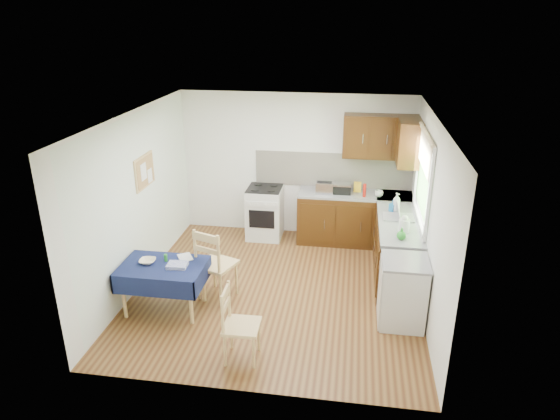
# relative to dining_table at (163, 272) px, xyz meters

# --- Properties ---
(floor) EXTENTS (4.20, 4.20, 0.00)m
(floor) POSITION_rel_dining_table_xyz_m (1.40, 0.72, -0.56)
(floor) COLOR #532E16
(floor) RESTS_ON ground
(ceiling) EXTENTS (4.00, 4.20, 0.02)m
(ceiling) POSITION_rel_dining_table_xyz_m (1.40, 0.72, 1.94)
(ceiling) COLOR white
(ceiling) RESTS_ON wall_back
(wall_back) EXTENTS (4.00, 0.02, 2.50)m
(wall_back) POSITION_rel_dining_table_xyz_m (1.40, 2.82, 0.69)
(wall_back) COLOR white
(wall_back) RESTS_ON ground
(wall_front) EXTENTS (4.00, 0.02, 2.50)m
(wall_front) POSITION_rel_dining_table_xyz_m (1.40, -1.38, 0.69)
(wall_front) COLOR white
(wall_front) RESTS_ON ground
(wall_left) EXTENTS (0.02, 4.20, 2.50)m
(wall_left) POSITION_rel_dining_table_xyz_m (-0.60, 0.72, 0.69)
(wall_left) COLOR white
(wall_left) RESTS_ON ground
(wall_right) EXTENTS (0.02, 4.20, 2.50)m
(wall_right) POSITION_rel_dining_table_xyz_m (3.40, 0.72, 0.69)
(wall_right) COLOR white
(wall_right) RESTS_ON ground
(base_cabinets) EXTENTS (1.90, 2.30, 0.86)m
(base_cabinets) POSITION_rel_dining_table_xyz_m (2.75, 1.97, -0.13)
(base_cabinets) COLOR black
(base_cabinets) RESTS_ON ground
(worktop_back) EXTENTS (1.90, 0.60, 0.04)m
(worktop_back) POSITION_rel_dining_table_xyz_m (2.45, 2.52, 0.32)
(worktop_back) COLOR slate
(worktop_back) RESTS_ON base_cabinets
(worktop_right) EXTENTS (0.60, 1.70, 0.04)m
(worktop_right) POSITION_rel_dining_table_xyz_m (3.10, 1.37, 0.32)
(worktop_right) COLOR slate
(worktop_right) RESTS_ON base_cabinets
(worktop_corner) EXTENTS (0.60, 0.60, 0.04)m
(worktop_corner) POSITION_rel_dining_table_xyz_m (3.10, 2.52, 0.32)
(worktop_corner) COLOR slate
(worktop_corner) RESTS_ON base_cabinets
(splashback) EXTENTS (2.70, 0.02, 0.60)m
(splashback) POSITION_rel_dining_table_xyz_m (2.05, 2.80, 0.64)
(splashback) COLOR #F0E1CB
(splashback) RESTS_ON wall_back
(upper_cabinets) EXTENTS (1.20, 0.85, 0.70)m
(upper_cabinets) POSITION_rel_dining_table_xyz_m (2.92, 2.52, 1.29)
(upper_cabinets) COLOR black
(upper_cabinets) RESTS_ON wall_back
(stove) EXTENTS (0.60, 0.61, 0.92)m
(stove) POSITION_rel_dining_table_xyz_m (0.90, 2.51, -0.10)
(stove) COLOR silver
(stove) RESTS_ON ground
(window) EXTENTS (0.04, 1.48, 1.26)m
(window) POSITION_rel_dining_table_xyz_m (3.37, 1.42, 1.09)
(window) COLOR #2D5422
(window) RESTS_ON wall_right
(fridge) EXTENTS (0.58, 0.60, 0.89)m
(fridge) POSITION_rel_dining_table_xyz_m (3.10, 0.17, -0.12)
(fridge) COLOR silver
(fridge) RESTS_ON ground
(corkboard) EXTENTS (0.04, 0.62, 0.47)m
(corkboard) POSITION_rel_dining_table_xyz_m (-0.57, 1.02, 1.04)
(corkboard) COLOR tan
(corkboard) RESTS_ON wall_left
(dining_table) EXTENTS (1.10, 0.75, 0.66)m
(dining_table) POSITION_rel_dining_table_xyz_m (0.00, 0.00, 0.00)
(dining_table) COLOR #101940
(dining_table) RESTS_ON ground
(chair_far) EXTENTS (0.60, 0.60, 1.06)m
(chair_far) POSITION_rel_dining_table_xyz_m (0.59, 0.37, 0.00)
(chair_far) COLOR tan
(chair_far) RESTS_ON ground
(chair_near) EXTENTS (0.41, 0.41, 0.91)m
(chair_near) POSITION_rel_dining_table_xyz_m (1.20, -0.85, -0.08)
(chair_near) COLOR tan
(chair_near) RESTS_ON ground
(toaster) EXTENTS (0.29, 0.18, 0.22)m
(toaster) POSITION_rel_dining_table_xyz_m (1.93, 2.42, 0.44)
(toaster) COLOR #B0B0B5
(toaster) RESTS_ON worktop_back
(sandwich_press) EXTENTS (0.29, 0.25, 0.17)m
(sandwich_press) POSITION_rel_dining_table_xyz_m (2.22, 2.51, 0.43)
(sandwich_press) COLOR black
(sandwich_press) RESTS_ON worktop_back
(sauce_bottle) EXTENTS (0.05, 0.05, 0.22)m
(sauce_bottle) POSITION_rel_dining_table_xyz_m (2.59, 2.36, 0.45)
(sauce_bottle) COLOR red
(sauce_bottle) RESTS_ON worktop_back
(yellow_packet) EXTENTS (0.14, 0.11, 0.16)m
(yellow_packet) POSITION_rel_dining_table_xyz_m (2.48, 2.61, 0.42)
(yellow_packet) COLOR yellow
(yellow_packet) RESTS_ON worktop_back
(dish_rack) EXTENTS (0.45, 0.34, 0.21)m
(dish_rack) POSITION_rel_dining_table_xyz_m (3.09, 1.52, 0.37)
(dish_rack) COLOR gray
(dish_rack) RESTS_ON worktop_right
(kettle) EXTENTS (0.15, 0.15, 0.25)m
(kettle) POSITION_rel_dining_table_xyz_m (3.13, 1.02, 0.45)
(kettle) COLOR silver
(kettle) RESTS_ON worktop_right
(cup) EXTENTS (0.16, 0.16, 0.11)m
(cup) POSITION_rel_dining_table_xyz_m (2.83, 2.41, 0.40)
(cup) COLOR silver
(cup) RESTS_ON worktop_back
(soap_bottle_a) EXTENTS (0.16, 0.16, 0.30)m
(soap_bottle_a) POSITION_rel_dining_table_xyz_m (3.07, 1.77, 0.49)
(soap_bottle_a) COLOR silver
(soap_bottle_a) RESTS_ON worktop_right
(soap_bottle_b) EXTENTS (0.12, 0.12, 0.18)m
(soap_bottle_b) POSITION_rel_dining_table_xyz_m (3.01, 1.77, 0.43)
(soap_bottle_b) COLOR #1E70AF
(soap_bottle_b) RESTS_ON worktop_right
(soap_bottle_c) EXTENTS (0.14, 0.14, 0.16)m
(soap_bottle_c) POSITION_rel_dining_table_xyz_m (3.08, 0.76, 0.42)
(soap_bottle_c) COLOR #268E26
(soap_bottle_c) RESTS_ON worktop_right
(plate_bowl) EXTENTS (0.23, 0.23, 0.05)m
(plate_bowl) POSITION_rel_dining_table_xyz_m (-0.21, 0.03, 0.13)
(plate_bowl) COLOR beige
(plate_bowl) RESTS_ON dining_table
(book) EXTENTS (0.27, 0.29, 0.02)m
(book) POSITION_rel_dining_table_xyz_m (0.15, 0.19, 0.11)
(book) COLOR white
(book) RESTS_ON dining_table
(spice_jar) EXTENTS (0.05, 0.05, 0.10)m
(spice_jar) POSITION_rel_dining_table_xyz_m (0.01, 0.12, 0.15)
(spice_jar) COLOR #23822A
(spice_jar) RESTS_ON dining_table
(tea_towel) EXTENTS (0.27, 0.22, 0.05)m
(tea_towel) POSITION_rel_dining_table_xyz_m (0.21, -0.01, 0.13)
(tea_towel) COLOR navy
(tea_towel) RESTS_ON dining_table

